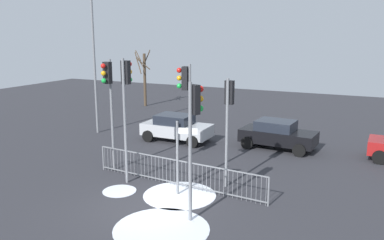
# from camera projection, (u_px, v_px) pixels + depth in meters

# --- Properties ---
(ground_plane) EXTENTS (60.00, 60.00, 0.00)m
(ground_plane) POSITION_uv_depth(u_px,v_px,m) (147.00, 207.00, 13.81)
(ground_plane) COLOR #2D2D33
(traffic_light_rear_right) EXTENTS (0.33, 0.57, 4.81)m
(traffic_light_rear_right) POSITION_uv_depth(u_px,v_px,m) (109.00, 91.00, 16.73)
(traffic_light_rear_right) COLOR slate
(traffic_light_rear_right) RESTS_ON ground
(traffic_light_foreground_left) EXTENTS (0.32, 0.57, 4.94)m
(traffic_light_foreground_left) POSITION_uv_depth(u_px,v_px,m) (126.00, 93.00, 15.46)
(traffic_light_foreground_left) COLOR slate
(traffic_light_foreground_left) RESTS_ON ground
(traffic_light_foreground_right) EXTENTS (0.33, 0.57, 4.23)m
(traffic_light_foreground_right) POSITION_uv_depth(u_px,v_px,m) (229.00, 108.00, 15.15)
(traffic_light_foreground_right) COLOR slate
(traffic_light_foreground_right) RESTS_ON ground
(traffic_light_mid_right) EXTENTS (0.39, 0.54, 4.44)m
(traffic_light_mid_right) POSITION_uv_depth(u_px,v_px,m) (194.00, 120.00, 12.23)
(traffic_light_mid_right) COLOR slate
(traffic_light_mid_right) RESTS_ON ground
(traffic_light_rear_left) EXTENTS (0.57, 0.35, 4.72)m
(traffic_light_rear_left) POSITION_uv_depth(u_px,v_px,m) (186.00, 97.00, 15.47)
(traffic_light_rear_left) COLOR slate
(traffic_light_rear_left) RESTS_ON ground
(direction_sign_post) EXTENTS (0.77, 0.25, 2.79)m
(direction_sign_post) POSITION_uv_depth(u_px,v_px,m) (179.00, 154.00, 14.58)
(direction_sign_post) COLOR slate
(direction_sign_post) RESTS_ON ground
(pedestrian_guard_railing) EXTENTS (7.58, 0.73, 1.07)m
(pedestrian_guard_railing) POSITION_uv_depth(u_px,v_px,m) (176.00, 172.00, 15.63)
(pedestrian_guard_railing) COLOR slate
(pedestrian_guard_railing) RESTS_ON ground
(car_silver_near) EXTENTS (3.80, 1.92, 1.47)m
(car_silver_near) POSITION_uv_depth(u_px,v_px,m) (176.00, 127.00, 22.16)
(car_silver_near) COLOR #B2B5BA
(car_silver_near) RESTS_ON ground
(car_black_mid) EXTENTS (3.92, 2.18, 1.47)m
(car_black_mid) POSITION_uv_depth(u_px,v_px,m) (277.00, 134.00, 20.69)
(car_black_mid) COLOR black
(car_black_mid) RESTS_ON ground
(street_lamp) EXTENTS (0.36, 0.36, 8.23)m
(street_lamp) POSITION_uv_depth(u_px,v_px,m) (94.00, 50.00, 23.16)
(street_lamp) COLOR slate
(street_lamp) RESTS_ON ground
(bare_tree_centre) EXTENTS (1.56, 1.23, 4.55)m
(bare_tree_centre) POSITION_uv_depth(u_px,v_px,m) (144.00, 77.00, 32.49)
(bare_tree_centre) COLOR #473828
(bare_tree_centre) RESTS_ON ground
(snow_patch_kerb) EXTENTS (2.97, 2.97, 0.01)m
(snow_patch_kerb) POSITION_uv_depth(u_px,v_px,m) (161.00, 229.00, 12.26)
(snow_patch_kerb) COLOR silver
(snow_patch_kerb) RESTS_ON ground
(snow_patch_island) EXTENTS (1.27, 1.27, 0.01)m
(snow_patch_island) POSITION_uv_depth(u_px,v_px,m) (119.00, 191.00, 15.20)
(snow_patch_island) COLOR silver
(snow_patch_island) RESTS_ON ground
(snow_patch_verge) EXTENTS (2.69, 2.69, 0.01)m
(snow_patch_verge) POSITION_uv_depth(u_px,v_px,m) (180.00, 195.00, 14.82)
(snow_patch_verge) COLOR white
(snow_patch_verge) RESTS_ON ground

